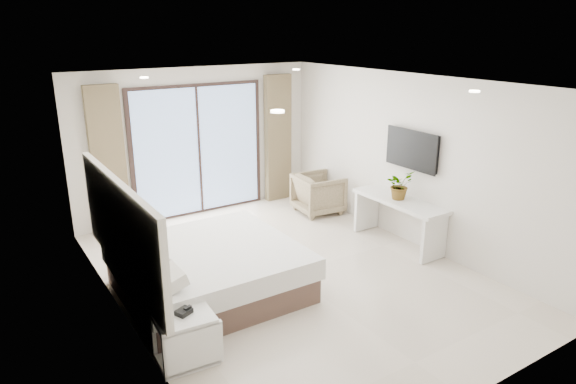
# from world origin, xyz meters

# --- Properties ---
(ground) EXTENTS (6.20, 6.20, 0.00)m
(ground) POSITION_xyz_m (0.00, 0.00, 0.00)
(ground) COLOR beige
(ground) RESTS_ON ground
(room_shell) EXTENTS (4.62, 6.22, 2.72)m
(room_shell) POSITION_xyz_m (-0.20, 0.76, 1.58)
(room_shell) COLOR silver
(room_shell) RESTS_ON ground
(bed) EXTENTS (2.23, 2.12, 0.76)m
(bed) POSITION_xyz_m (-1.19, 0.13, 0.33)
(bed) COLOR brown
(bed) RESTS_ON ground
(nightstand) EXTENTS (0.63, 0.53, 0.54)m
(nightstand) POSITION_xyz_m (-2.01, -1.08, 0.27)
(nightstand) COLOR silver
(nightstand) RESTS_ON ground
(phone) EXTENTS (0.20, 0.18, 0.05)m
(phone) POSITION_xyz_m (-1.99, -1.06, 0.57)
(phone) COLOR black
(phone) RESTS_ON nightstand
(console_desk) EXTENTS (0.52, 1.68, 0.77)m
(console_desk) POSITION_xyz_m (2.04, -0.06, 0.57)
(console_desk) COLOR silver
(console_desk) RESTS_ON ground
(plant) EXTENTS (0.45, 0.49, 0.36)m
(plant) POSITION_xyz_m (2.04, -0.03, 0.95)
(plant) COLOR #33662D
(plant) RESTS_ON console_desk
(armchair) EXTENTS (0.82, 0.87, 0.82)m
(armchair) POSITION_xyz_m (1.85, 1.84, 0.41)
(armchair) COLOR #978463
(armchair) RESTS_ON ground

